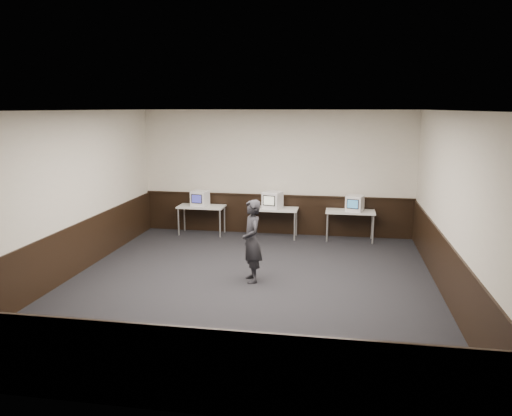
{
  "coord_description": "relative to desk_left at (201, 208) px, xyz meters",
  "views": [
    {
      "loc": [
        1.63,
        -8.65,
        3.25
      ],
      "look_at": [
        -0.12,
        1.6,
        1.15
      ],
      "focal_mm": 35.0,
      "sensor_mm": 36.0,
      "label": 1
    }
  ],
  "objects": [
    {
      "name": "person",
      "position": [
        1.93,
        -3.34,
        0.11
      ],
      "size": [
        0.57,
        0.67,
        1.57
      ],
      "primitive_type": "imported",
      "rotation": [
        0.0,
        0.0,
        -1.17
      ],
      "color": "black",
      "rests_on": "ground"
    },
    {
      "name": "wainscot_rail",
      "position": [
        1.9,
        0.36,
        0.34
      ],
      "size": [
        6.98,
        0.06,
        0.04
      ],
      "primitive_type": "cube",
      "color": "black",
      "rests_on": "wainscot_back"
    },
    {
      "name": "desk_left",
      "position": [
        0.0,
        0.0,
        0.0
      ],
      "size": [
        1.2,
        0.6,
        0.75
      ],
      "color": "silver",
      "rests_on": "ground"
    },
    {
      "name": "desk_right",
      "position": [
        3.8,
        0.0,
        0.0
      ],
      "size": [
        1.2,
        0.6,
        0.75
      ],
      "color": "silver",
      "rests_on": "ground"
    },
    {
      "name": "front_wall",
      "position": [
        1.9,
        -7.6,
        0.92
      ],
      "size": [
        7.0,
        0.0,
        7.0
      ],
      "primitive_type": "plane",
      "rotation": [
        -1.57,
        0.0,
        0.0
      ],
      "color": "beige",
      "rests_on": "ground"
    },
    {
      "name": "wainscot_right",
      "position": [
        5.38,
        -3.6,
        -0.18
      ],
      "size": [
        0.04,
        7.98,
        1.0
      ],
      "primitive_type": "cube",
      "color": "black",
      "rests_on": "right_wall"
    },
    {
      "name": "emac_left",
      "position": [
        -0.04,
        0.01,
        0.27
      ],
      "size": [
        0.45,
        0.47,
        0.39
      ],
      "rotation": [
        0.0,
        0.0,
        -0.15
      ],
      "color": "white",
      "rests_on": "desk_left"
    },
    {
      "name": "ceiling",
      "position": [
        1.9,
        -3.6,
        2.52
      ],
      "size": [
        8.0,
        8.0,
        0.0
      ],
      "primitive_type": "plane",
      "rotation": [
        3.14,
        0.0,
        0.0
      ],
      "color": "white",
      "rests_on": "back_wall"
    },
    {
      "name": "emac_center",
      "position": [
        1.86,
        -0.01,
        0.28
      ],
      "size": [
        0.53,
        0.55,
        0.43
      ],
      "rotation": [
        0.0,
        0.0,
        -0.27
      ],
      "color": "white",
      "rests_on": "desk_center"
    },
    {
      "name": "left_wall",
      "position": [
        -1.6,
        -3.6,
        0.92
      ],
      "size": [
        0.0,
        8.0,
        8.0
      ],
      "primitive_type": "plane",
      "rotation": [
        1.57,
        0.0,
        1.57
      ],
      "color": "beige",
      "rests_on": "ground"
    },
    {
      "name": "wainscot_back",
      "position": [
        1.9,
        0.38,
        -0.18
      ],
      "size": [
        6.98,
        0.04,
        1.0
      ],
      "primitive_type": "cube",
      "color": "black",
      "rests_on": "back_wall"
    },
    {
      "name": "back_wall",
      "position": [
        1.9,
        0.4,
        0.92
      ],
      "size": [
        7.0,
        0.0,
        7.0
      ],
      "primitive_type": "plane",
      "rotation": [
        1.57,
        0.0,
        0.0
      ],
      "color": "beige",
      "rests_on": "ground"
    },
    {
      "name": "emac_right",
      "position": [
        3.9,
        -0.03,
        0.27
      ],
      "size": [
        0.49,
        0.5,
        0.39
      ],
      "rotation": [
        0.0,
        0.0,
        -0.27
      ],
      "color": "white",
      "rests_on": "desk_right"
    },
    {
      "name": "wainscot_left",
      "position": [
        -1.58,
        -3.6,
        -0.18
      ],
      "size": [
        0.04,
        7.98,
        1.0
      ],
      "primitive_type": "cube",
      "color": "black",
      "rests_on": "left_wall"
    },
    {
      "name": "wainscot_front",
      "position": [
        1.9,
        -7.58,
        -0.18
      ],
      "size": [
        6.98,
        0.04,
        1.0
      ],
      "primitive_type": "cube",
      "color": "black",
      "rests_on": "front_wall"
    },
    {
      "name": "desk_center",
      "position": [
        1.9,
        0.0,
        0.0
      ],
      "size": [
        1.2,
        0.6,
        0.75
      ],
      "color": "silver",
      "rests_on": "ground"
    },
    {
      "name": "floor",
      "position": [
        1.9,
        -3.6,
        -0.68
      ],
      "size": [
        8.0,
        8.0,
        0.0
      ],
      "primitive_type": "plane",
      "color": "black",
      "rests_on": "ground"
    },
    {
      "name": "right_wall",
      "position": [
        5.4,
        -3.6,
        0.92
      ],
      "size": [
        0.0,
        8.0,
        8.0
      ],
      "primitive_type": "plane",
      "rotation": [
        1.57,
        0.0,
        -1.57
      ],
      "color": "beige",
      "rests_on": "ground"
    }
  ]
}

